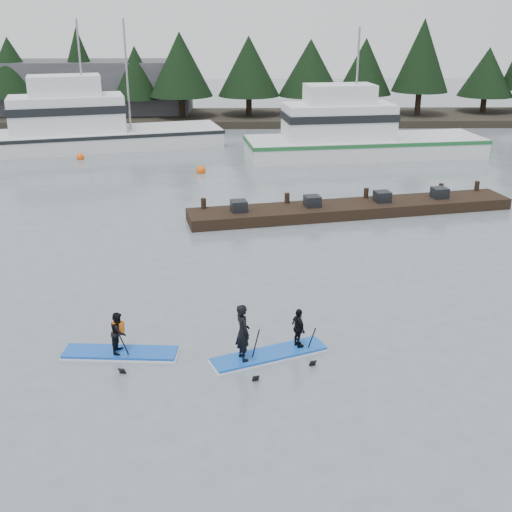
{
  "coord_description": "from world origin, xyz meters",
  "views": [
    {
      "loc": [
        -0.49,
        -14.77,
        9.05
      ],
      "look_at": [
        0.0,
        6.0,
        1.1
      ],
      "focal_mm": 45.0,
      "sensor_mm": 36.0,
      "label": 1
    }
  ],
  "objects_px": {
    "fishing_boat_large": "(92,138)",
    "floating_dock": "(352,209)",
    "fishing_boat_medium": "(358,146)",
    "paddleboard_solo": "(120,342)",
    "paddleboard_duo": "(266,339)"
  },
  "relations": [
    {
      "from": "floating_dock",
      "to": "paddleboard_duo",
      "type": "relative_size",
      "value": 4.68
    },
    {
      "from": "fishing_boat_large",
      "to": "paddleboard_duo",
      "type": "height_order",
      "value": "fishing_boat_large"
    },
    {
      "from": "paddleboard_solo",
      "to": "floating_dock",
      "type": "bearing_deg",
      "value": 60.61
    },
    {
      "from": "fishing_boat_large",
      "to": "fishing_boat_medium",
      "type": "xyz_separation_m",
      "value": [
        18.25,
        -3.03,
        -0.07
      ]
    },
    {
      "from": "fishing_boat_large",
      "to": "paddleboard_solo",
      "type": "height_order",
      "value": "fishing_boat_large"
    },
    {
      "from": "fishing_boat_large",
      "to": "floating_dock",
      "type": "bearing_deg",
      "value": -60.4
    },
    {
      "from": "floating_dock",
      "to": "paddleboard_solo",
      "type": "bearing_deg",
      "value": -135.1
    },
    {
      "from": "floating_dock",
      "to": "paddleboard_duo",
      "type": "height_order",
      "value": "paddleboard_duo"
    },
    {
      "from": "fishing_boat_medium",
      "to": "paddleboard_solo",
      "type": "distance_m",
      "value": 28.57
    },
    {
      "from": "fishing_boat_large",
      "to": "fishing_boat_medium",
      "type": "height_order",
      "value": "fishing_boat_large"
    },
    {
      "from": "paddleboard_solo",
      "to": "paddleboard_duo",
      "type": "relative_size",
      "value": 0.97
    },
    {
      "from": "paddleboard_solo",
      "to": "fishing_boat_medium",
      "type": "bearing_deg",
      "value": 70.91
    },
    {
      "from": "floating_dock",
      "to": "fishing_boat_medium",
      "type": "bearing_deg",
      "value": 67.45
    },
    {
      "from": "fishing_boat_large",
      "to": "paddleboard_solo",
      "type": "bearing_deg",
      "value": -91.24
    },
    {
      "from": "fishing_boat_large",
      "to": "floating_dock",
      "type": "distance_m",
      "value": 22.52
    }
  ]
}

